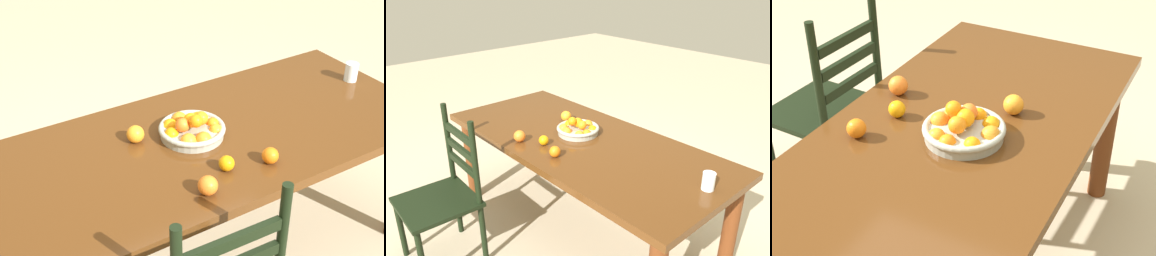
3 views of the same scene
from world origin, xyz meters
The scene contains 9 objects.
ground_plane centered at (0.00, 0.00, 0.00)m, with size 12.00×12.00×0.00m, color #BCAC8D.
dining_table centered at (0.00, 0.00, 0.63)m, with size 2.01×0.89×0.73m.
chair_near_window centered at (0.38, 0.81, 0.46)m, with size 0.46×0.46×0.98m.
fruit_bowl centered at (0.08, -0.04, 0.76)m, with size 0.29×0.29×0.13m.
orange_loose_0 centered at (0.09, 0.24, 0.76)m, with size 0.06×0.06×0.06m, color orange.
orange_loose_1 centered at (0.31, -0.13, 0.76)m, with size 0.08×0.08×0.08m, color orange.
orange_loose_2 centered at (0.24, 0.32, 0.76)m, with size 0.08×0.08×0.08m, color orange.
orange_loose_3 centered at (-0.08, 0.29, 0.76)m, with size 0.07×0.07×0.07m, color orange.
drinking_glass centered at (-0.88, -0.07, 0.77)m, with size 0.07×0.07×0.09m, color silver.
Camera 2 is at (-1.71, 1.56, 1.80)m, focal length 36.29 mm.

